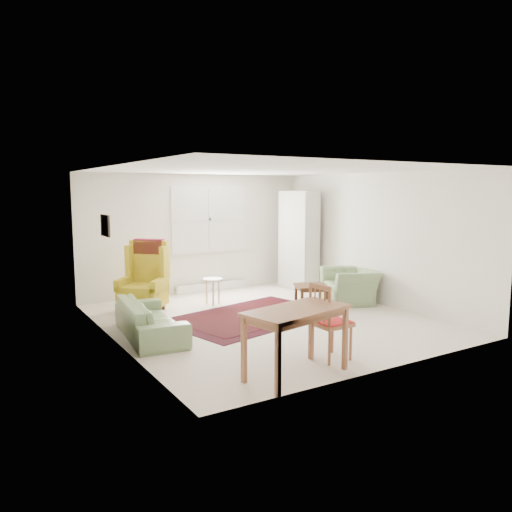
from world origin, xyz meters
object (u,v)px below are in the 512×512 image
desk_chair (331,321)px  sofa (150,312)px  armchair (350,283)px  wingback_chair (142,277)px  stool (213,291)px  desk (296,342)px  cabinet (299,240)px  coffee_table (311,297)px

desk_chair → sofa: bearing=36.1°
armchair → desk_chair: 3.38m
sofa → desk_chair: (1.65, -2.18, 0.13)m
wingback_chair → stool: (1.33, -0.10, -0.39)m
stool → wingback_chair: bearing=175.5°
armchair → stool: 2.65m
sofa → wingback_chair: wingback_chair is taller
armchair → desk: desk is taller
stool → cabinet: 2.53m
desk → sofa: bearing=110.7°
desk → stool: bearing=78.0°
armchair → coffee_table: size_ratio=1.83×
armchair → stool: armchair is taller
sofa → armchair: 4.08m
coffee_table → stool: 1.87m
coffee_table → armchair: bearing=1.8°
sofa → desk: desk is taller
armchair → coffee_table: 0.98m
armchair → wingback_chair: 3.92m
sofa → wingback_chair: 1.56m
cabinet → desk_chair: bearing=-129.2°
coffee_table → cabinet: bearing=60.6°
coffee_table → stool: (-1.39, 1.25, 0.03)m
sofa → stool: bearing=-45.1°
sofa → stool: sofa is taller
armchair → cabinet: (0.00, 1.68, 0.68)m
sofa → armchair: bearing=-81.5°
cabinet → desk: cabinet is taller
desk_chair → armchair: bearing=-47.0°
sofa → desk: 2.60m
stool → cabinet: bearing=11.1°
coffee_table → cabinet: 2.14m
sofa → stool: size_ratio=3.60×
armchair → coffee_table: (-0.96, -0.03, -0.17)m
wingback_chair → stool: size_ratio=2.52×
coffee_table → desk: bearing=-130.6°
armchair → desk_chair: bearing=-26.6°
armchair → wingback_chair: wingback_chair is taller
coffee_table → desk_chair: (-1.46, -2.31, 0.27)m
armchair → cabinet: cabinet is taller
armchair → desk_chair: size_ratio=1.01×
wingback_chair → desk: 3.96m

